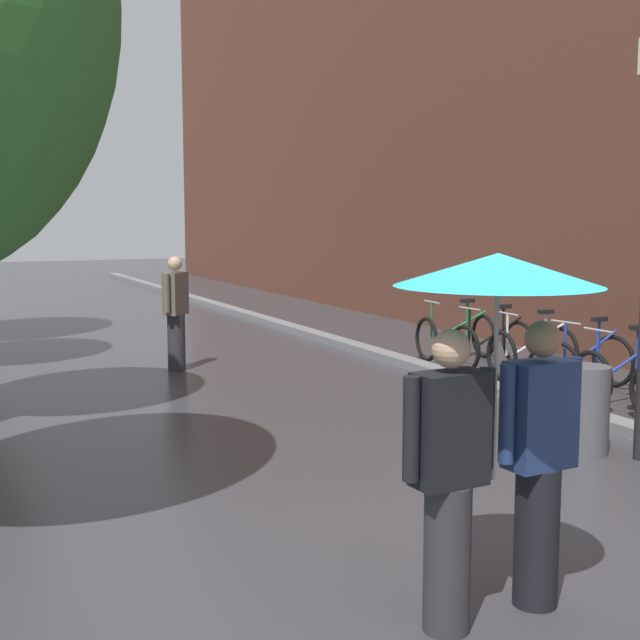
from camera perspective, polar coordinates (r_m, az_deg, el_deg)
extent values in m
plane|color=#38383D|center=(5.81, 13.83, -16.20)|extent=(80.00, 80.00, 0.00)
cube|color=brown|center=(19.71, 18.72, 15.59)|extent=(8.00, 36.00, 10.65)
cube|color=slate|center=(15.74, -0.20, -1.04)|extent=(0.30, 36.00, 0.12)
torus|color=black|center=(10.53, 17.67, -3.81)|extent=(0.06, 0.70, 0.70)
cylinder|color=#233DA8|center=(10.92, 20.07, -2.47)|extent=(0.88, 0.04, 0.43)
cylinder|color=#233DA8|center=(10.98, 20.46, -2.04)|extent=(0.04, 0.04, 0.55)
cube|color=black|center=(10.93, 20.53, -0.46)|extent=(0.22, 0.10, 0.06)
cylinder|color=#233DA8|center=(10.53, 18.06, -2.22)|extent=(0.04, 0.04, 0.58)
cylinder|color=#9E9EA3|center=(10.49, 18.12, -0.66)|extent=(0.03, 0.46, 0.03)
torus|color=black|center=(11.17, 15.74, -3.13)|extent=(0.14, 0.70, 0.70)
torus|color=black|center=(11.94, 19.03, -2.61)|extent=(0.14, 0.70, 0.70)
cylinder|color=#233DA8|center=(11.60, 17.80, -1.84)|extent=(0.88, 0.14, 0.43)
cylinder|color=#233DA8|center=(11.67, 18.14, -1.43)|extent=(0.04, 0.04, 0.55)
cube|color=black|center=(11.63, 18.20, 0.06)|extent=(0.23, 0.13, 0.06)
cylinder|color=#233DA8|center=(11.19, 16.07, -1.62)|extent=(0.04, 0.04, 0.58)
cylinder|color=#9E9EA3|center=(11.15, 16.12, -0.15)|extent=(0.08, 0.46, 0.03)
torus|color=black|center=(11.97, 12.06, -2.36)|extent=(0.10, 0.70, 0.70)
torus|color=black|center=(12.57, 15.90, -2.03)|extent=(0.10, 0.70, 0.70)
cylinder|color=silver|center=(12.29, 14.44, -1.24)|extent=(0.88, 0.08, 0.43)
cylinder|color=silver|center=(12.34, 14.83, -0.86)|extent=(0.04, 0.04, 0.55)
cube|color=black|center=(12.31, 14.87, 0.54)|extent=(0.22, 0.11, 0.06)
cylinder|color=silver|center=(11.97, 12.42, -0.96)|extent=(0.04, 0.04, 0.58)
cylinder|color=#9E9EA3|center=(11.94, 12.45, 0.42)|extent=(0.05, 0.46, 0.03)
torus|color=black|center=(12.50, 9.64, -1.91)|extent=(0.10, 0.70, 0.70)
torus|color=black|center=(13.14, 13.15, -1.55)|extent=(0.10, 0.70, 0.70)
cylinder|color=black|center=(12.85, 11.81, -0.81)|extent=(0.88, 0.08, 0.43)
cylinder|color=black|center=(12.91, 12.16, -0.45)|extent=(0.04, 0.04, 0.55)
cube|color=black|center=(12.87, 12.20, 0.90)|extent=(0.23, 0.11, 0.06)
cylinder|color=black|center=(12.50, 9.96, -0.57)|extent=(0.04, 0.04, 0.58)
cylinder|color=#9E9EA3|center=(12.47, 9.99, 0.76)|extent=(0.05, 0.46, 0.03)
torus|color=black|center=(13.36, 7.15, -1.29)|extent=(0.12, 0.70, 0.70)
torus|color=black|center=(13.86, 10.89, -1.06)|extent=(0.12, 0.70, 0.70)
cylinder|color=#1E7A38|center=(13.62, 9.44, -0.32)|extent=(0.88, 0.11, 0.43)
cylinder|color=#1E7A38|center=(13.67, 9.82, 0.01)|extent=(0.04, 0.04, 0.55)
cube|color=black|center=(13.63, 9.84, 1.29)|extent=(0.23, 0.12, 0.06)
cylinder|color=#1E7A38|center=(13.36, 7.48, -0.04)|extent=(0.04, 0.04, 0.58)
cylinder|color=#9E9EA3|center=(13.33, 7.50, 1.20)|extent=(0.07, 0.46, 0.03)
cylinder|color=#2D2D33|center=(4.87, 8.51, -15.47)|extent=(0.26, 0.26, 0.82)
cube|color=black|center=(4.64, 8.67, -7.22)|extent=(0.41, 0.24, 0.62)
sphere|color=tan|center=(4.56, 8.77, -1.92)|extent=(0.21, 0.21, 0.21)
cylinder|color=black|center=(4.49, 6.12, -7.26)|extent=(0.09, 0.09, 0.56)
cylinder|color=black|center=(4.79, 11.07, -6.45)|extent=(0.09, 0.09, 0.56)
cylinder|color=black|center=(5.26, 14.28, -13.85)|extent=(0.26, 0.26, 0.83)
cube|color=navy|center=(5.05, 14.53, -6.13)|extent=(0.41, 0.24, 0.62)
sphere|color=#9E7051|center=(4.97, 14.69, -1.24)|extent=(0.21, 0.21, 0.21)
cylinder|color=navy|center=(4.88, 12.40, -6.16)|extent=(0.09, 0.09, 0.56)
cylinder|color=navy|center=(5.22, 16.55, -5.44)|extent=(0.09, 0.09, 0.56)
cylinder|color=#9E9EA3|center=(4.81, 11.64, -4.11)|extent=(0.02, 0.02, 1.11)
cone|color=#1EB2C6|center=(4.73, 11.82, 3.32)|extent=(1.14, 1.14, 0.18)
cylinder|color=#4C4C51|center=(8.55, 17.36, -5.76)|extent=(0.44, 0.44, 0.85)
cylinder|color=#2D2D33|center=(12.67, -9.58, -1.50)|extent=(0.26, 0.26, 0.83)
cube|color=#665B4C|center=(12.59, -9.65, 1.76)|extent=(0.44, 0.44, 0.62)
sphere|color=tan|center=(12.55, -9.69, 3.73)|extent=(0.21, 0.21, 0.21)
cylinder|color=#665B4C|center=(12.37, -10.23, 1.80)|extent=(0.09, 0.09, 0.56)
cylinder|color=#665B4C|center=(12.80, -9.09, 1.99)|extent=(0.09, 0.09, 0.56)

